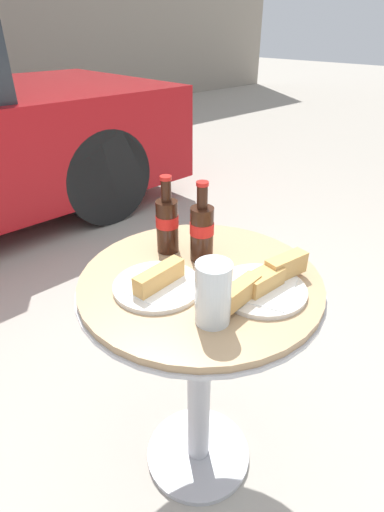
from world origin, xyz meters
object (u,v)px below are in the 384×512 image
Objects in this scene: cola_bottle_left at (167,223)px; lunch_plate_far at (263,284)px; bistro_table at (200,333)px; drinking_glass at (213,296)px; lunch_plate_near at (158,283)px; cola_bottle_right at (202,230)px.

cola_bottle_left reaches higher than lunch_plate_far.
cola_bottle_left reaches higher than bistro_table.
cola_bottle_left is 0.33m from drinking_glass.
drinking_glass reaches higher than lunch_plate_near.
bistro_table is at bearing -100.83° from cola_bottle_left.
cola_bottle_right is at bearing 89.02° from lunch_plate_far.
cola_bottle_right is 1.54× the size of drinking_glass.
cola_bottle_left is (0.03, 0.17, 0.28)m from bistro_table.
bistro_table is 3.37× the size of cola_bottle_left.
cola_bottle_right is at bearing 9.20° from lunch_plate_near.
lunch_plate_far is at bearing -66.43° from bistro_table.
lunch_plate_far is at bearing -2.72° from drinking_glass.
cola_bottle_left is 0.20m from lunch_plate_near.
bistro_table is 3.41× the size of lunch_plate_near.
lunch_plate_near is at bearing -170.80° from cola_bottle_right.
cola_bottle_right reaches higher than cola_bottle_left.
cola_bottle_right is 0.20m from lunch_plate_near.
cola_bottle_left is 0.77× the size of lunch_plate_far.
drinking_glass is 0.66× the size of lunch_plate_near.
cola_bottle_left is 0.32m from lunch_plate_far.
cola_bottle_left is 1.01× the size of lunch_plate_near.
drinking_glass reaches higher than lunch_plate_far.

